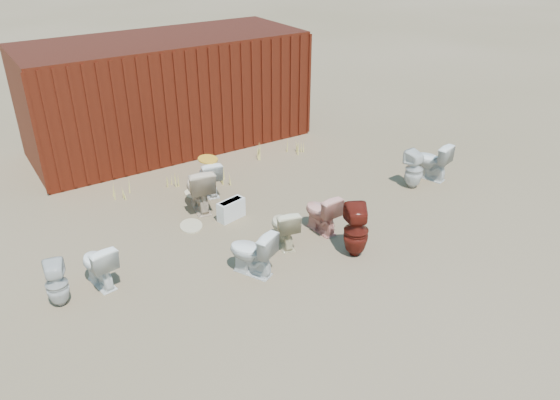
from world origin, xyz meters
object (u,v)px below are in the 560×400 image
toilet_front_c (252,252)px  toilet_back_a (57,284)px  toilet_back_yellowlid (209,177)px  toilet_back_e (414,169)px  shipping_container (167,93)px  toilet_front_pink (321,212)px  toilet_front_maroon (356,231)px  toilet_back_beige_left (199,188)px  loose_tank (231,210)px  toilet_front_e (431,161)px  toilet_back_beige_right (284,227)px  toilet_front_a (98,264)px

toilet_front_c → toilet_back_a: 2.68m
toilet_back_yellowlid → toilet_back_e: toilet_back_e is taller
shipping_container → toilet_back_a: bearing=-127.7°
toilet_front_pink → toilet_back_yellowlid: (-0.95, 2.25, -0.00)m
shipping_container → toilet_front_maroon: (0.56, -5.88, -0.78)m
toilet_front_maroon → toilet_back_beige_left: size_ratio=1.04×
toilet_back_yellowlid → loose_tank: (-0.12, -1.08, -0.17)m
toilet_front_e → toilet_back_e: bearing=-4.7°
toilet_back_beige_right → toilet_back_beige_left: bearing=-57.7°
toilet_back_a → loose_tank: size_ratio=1.33×
toilet_front_a → toilet_front_e: toilet_front_e is taller
toilet_front_a → toilet_front_pink: (3.54, -0.51, 0.01)m
toilet_front_pink → toilet_back_e: size_ratio=0.92×
toilet_front_e → toilet_back_yellowlid: 4.38m
loose_tank → toilet_front_maroon: bearing=-75.6°
toilet_front_c → toilet_front_e: bearing=163.6°
toilet_back_a → toilet_back_yellowlid: (3.20, 1.89, 0.01)m
toilet_back_e → toilet_front_pink: bearing=4.9°
toilet_back_beige_right → toilet_back_e: (3.24, 0.38, 0.04)m
shipping_container → toilet_back_e: (3.02, -4.67, -0.83)m
toilet_front_a → toilet_front_c: (1.96, -0.94, 0.02)m
toilet_front_a → toilet_back_e: 6.02m
toilet_front_e → toilet_back_a: (-7.20, -0.10, -0.04)m
toilet_back_beige_left → toilet_front_e: bearing=174.2°
shipping_container → toilet_back_e: bearing=-57.1°
toilet_back_e → loose_tank: 3.64m
shipping_container → toilet_front_a: shipping_container is taller
toilet_front_maroon → toilet_back_a: bearing=11.5°
shipping_container → toilet_back_beige_right: shipping_container is taller
shipping_container → toilet_front_maroon: 5.96m
toilet_front_c → toilet_back_e: size_ratio=0.97×
toilet_front_maroon → toilet_back_yellowlid: toilet_front_maroon is taller
toilet_front_c → toilet_front_a: bearing=-52.7°
loose_tank → toilet_back_e: bearing=-26.5°
toilet_front_e → loose_tank: toilet_front_e is taller
toilet_front_c → toilet_front_e: toilet_front_e is taller
toilet_front_a → toilet_front_maroon: size_ratio=0.80×
toilet_front_maroon → toilet_front_a: bearing=6.8°
toilet_back_yellowlid → toilet_front_maroon: bearing=117.5°
toilet_front_a → toilet_front_maroon: toilet_front_maroon is taller
toilet_front_pink → toilet_back_e: 2.50m
toilet_front_e → toilet_back_e: toilet_front_e is taller
toilet_front_a → toilet_back_a: bearing=4.4°
toilet_back_yellowlid → loose_tank: 1.10m
toilet_front_e → toilet_back_beige_right: (-3.82, -0.49, -0.04)m
toilet_front_a → toilet_back_e: bearing=169.1°
toilet_front_a → toilet_back_a: size_ratio=1.02×
toilet_front_maroon → toilet_front_e: toilet_front_maroon is taller
toilet_back_a → toilet_front_pink: bearing=-173.2°
toilet_back_beige_left → toilet_back_yellowlid: bearing=-121.6°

